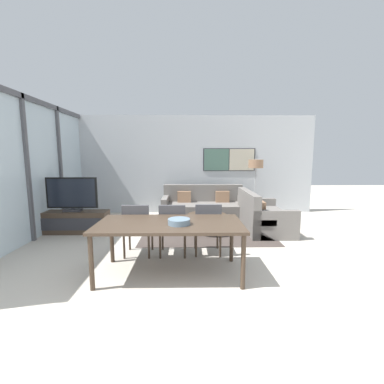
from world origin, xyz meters
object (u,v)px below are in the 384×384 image
(tv_console, at_px, (74,222))
(television, at_px, (72,195))
(dining_table, at_px, (170,227))
(dining_chair_centre, at_px, (173,227))
(coffee_table, at_px, (207,219))
(fruit_bowl, at_px, (179,221))
(sofa_main, at_px, (204,208))
(floor_lamp, at_px, (256,168))
(sofa_side, at_px, (261,218))
(dining_chair_right, at_px, (208,226))
(dining_chair_left, at_px, (137,227))

(tv_console, xyz_separation_m, television, (0.00, 0.00, 0.60))
(tv_console, height_order, dining_table, dining_table)
(dining_table, height_order, dining_chair_centre, dining_chair_centre)
(tv_console, height_order, dining_chair_centre, dining_chair_centre)
(coffee_table, relative_size, fruit_bowl, 2.87)
(sofa_main, relative_size, coffee_table, 2.51)
(television, height_order, floor_lamp, floor_lamp)
(dining_chair_centre, bearing_deg, sofa_main, 75.45)
(coffee_table, height_order, dining_chair_centre, dining_chair_centre)
(tv_console, distance_m, sofa_side, 4.13)
(floor_lamp, bearing_deg, tv_console, -163.00)
(television, distance_m, sofa_main, 3.20)
(coffee_table, bearing_deg, sofa_main, 90.00)
(dining_chair_right, bearing_deg, dining_chair_left, -177.77)
(sofa_main, bearing_deg, floor_lamp, 3.30)
(fruit_bowl, distance_m, floor_lamp, 3.96)
(dining_chair_left, height_order, fruit_bowl, dining_chair_left)
(sofa_main, distance_m, fruit_bowl, 3.42)
(dining_table, bearing_deg, dining_chair_left, 130.73)
(sofa_side, relative_size, coffee_table, 1.83)
(dining_chair_centre, height_order, fruit_bowl, dining_chair_centre)
(television, bearing_deg, floor_lamp, 16.99)
(sofa_side, height_order, dining_chair_right, dining_chair_right)
(sofa_main, distance_m, dining_chair_centre, 2.66)
(television, xyz_separation_m, dining_chair_left, (1.65, -1.34, -0.34))
(dining_chair_left, bearing_deg, dining_chair_centre, -0.27)
(television, height_order, sofa_main, television)
(dining_table, distance_m, fruit_bowl, 0.20)
(sofa_main, height_order, fruit_bowl, sofa_main)
(television, height_order, dining_chair_left, television)
(dining_chair_centre, bearing_deg, television, 149.06)
(sofa_side, bearing_deg, fruit_bowl, 142.08)
(tv_console, relative_size, floor_lamp, 0.94)
(sofa_main, xyz_separation_m, dining_table, (-0.67, -3.24, 0.40))
(dining_table, height_order, dining_chair_left, dining_chair_left)
(dining_chair_left, xyz_separation_m, dining_chair_right, (1.17, 0.05, 0.00))
(television, height_order, dining_chair_right, television)
(coffee_table, height_order, fruit_bowl, fruit_bowl)
(sofa_main, relative_size, sofa_side, 1.37)
(sofa_side, bearing_deg, dining_chair_left, 120.87)
(television, bearing_deg, tv_console, -90.00)
(sofa_side, xyz_separation_m, dining_chair_right, (-1.31, -1.44, 0.22))
(sofa_side, distance_m, dining_chair_right, 1.96)
(sofa_main, bearing_deg, fruit_bowl, -99.06)
(dining_table, bearing_deg, tv_console, 137.96)
(dining_table, xyz_separation_m, dining_chair_centre, (0.00, 0.68, -0.18))
(tv_console, distance_m, television, 0.60)
(dining_chair_left, relative_size, dining_chair_right, 1.00)
(sofa_side, height_order, coffee_table, sofa_side)
(sofa_side, xyz_separation_m, fruit_bowl, (-1.76, -2.26, 0.51))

